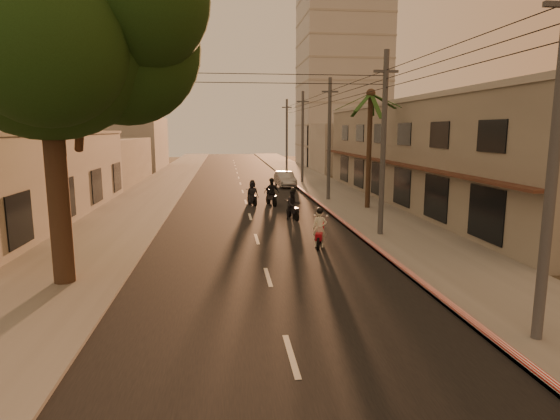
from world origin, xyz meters
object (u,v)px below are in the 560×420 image
at_px(scooter_mid_a, 293,205).
at_px(palm_tree, 371,100).
at_px(scooter_far_a, 252,194).
at_px(scooter_red, 320,230).
at_px(broadleaf_tree, 59,27).
at_px(parked_car, 285,179).
at_px(scooter_mid_b, 272,193).

bearing_deg(scooter_mid_a, palm_tree, 17.11).
bearing_deg(scooter_far_a, palm_tree, -34.56).
distance_m(scooter_red, scooter_mid_a, 6.78).
relative_size(broadleaf_tree, parked_car, 2.78).
height_order(scooter_mid_a, parked_car, scooter_mid_a).
relative_size(palm_tree, scooter_far_a, 4.56).
xyz_separation_m(scooter_red, scooter_mid_a, (-0.22, 6.78, 0.05)).
height_order(scooter_mid_a, scooter_mid_b, scooter_mid_b).
height_order(palm_tree, scooter_mid_a, palm_tree).
xyz_separation_m(broadleaf_tree, palm_tree, (14.61, 13.86, -1.33)).
bearing_deg(broadleaf_tree, scooter_red, 23.26).
distance_m(scooter_mid_a, parked_car, 16.27).
distance_m(palm_tree, scooter_mid_b, 9.12).
relative_size(scooter_red, scooter_far_a, 1.02).
relative_size(broadleaf_tree, scooter_far_a, 6.72).
height_order(scooter_mid_a, scooter_far_a, scooter_mid_a).
height_order(broadleaf_tree, scooter_far_a, broadleaf_tree).
distance_m(broadleaf_tree, parked_car, 30.05).
xyz_separation_m(broadleaf_tree, scooter_mid_a, (9.12, 10.79, -7.61)).
bearing_deg(scooter_mid_a, scooter_far_a, 98.29).
relative_size(scooter_mid_b, scooter_far_a, 1.09).
bearing_deg(scooter_mid_b, scooter_red, -99.22).
relative_size(scooter_mid_a, parked_car, 0.44).
distance_m(scooter_red, parked_car, 23.01).
bearing_deg(parked_car, scooter_mid_b, -105.51).
bearing_deg(scooter_red, parked_car, 103.42).
height_order(broadleaf_tree, palm_tree, broadleaf_tree).
xyz_separation_m(palm_tree, scooter_far_a, (-7.59, 2.59, -6.33)).
bearing_deg(broadleaf_tree, parked_car, 68.36).
bearing_deg(scooter_mid_b, scooter_far_a, 149.49).
xyz_separation_m(scooter_mid_a, scooter_mid_b, (-0.77, 5.26, 0.03)).
xyz_separation_m(broadleaf_tree, scooter_far_a, (7.02, 16.45, -7.66)).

